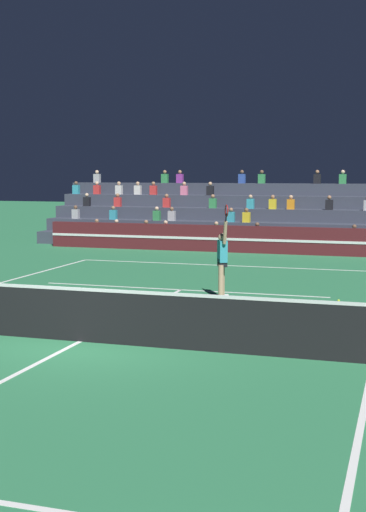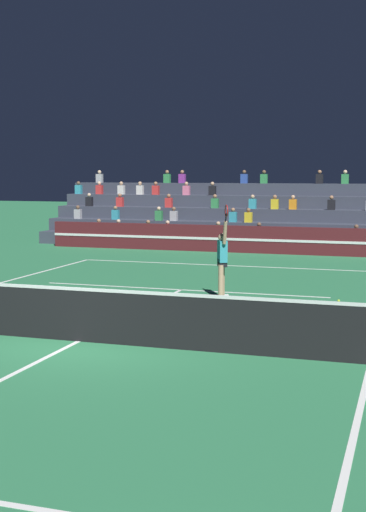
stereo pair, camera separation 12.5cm
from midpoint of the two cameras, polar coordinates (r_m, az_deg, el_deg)
ground_plane at (r=14.07m, az=-8.10°, el=-6.78°), size 120.00×120.00×0.00m
court_lines at (r=14.07m, az=-8.10°, el=-6.76°), size 11.10×23.90×0.01m
tennis_net at (r=13.96m, az=-8.14°, el=-4.60°), size 12.00×0.10×1.10m
sponsor_banner_wall at (r=29.10m, az=5.86°, el=1.31°), size 18.00×0.26×1.10m
bleacher_stand at (r=32.78m, az=7.25°, el=2.72°), size 20.62×4.75×3.38m
tennis_player at (r=18.43m, az=3.35°, el=-0.40°), size 0.47×0.83×2.50m
tennis_ball at (r=18.49m, az=12.53°, el=-3.52°), size 0.07×0.07×0.07m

